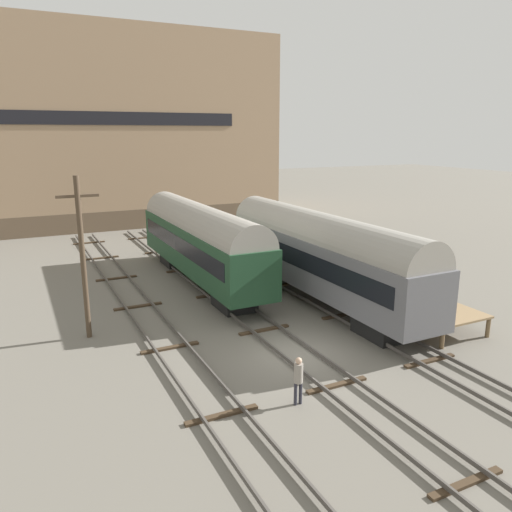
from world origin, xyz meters
TOP-DOWN VIEW (x-y plane):
  - ground_plane at (0.00, 0.00)m, footprint 200.00×200.00m
  - track_left at (-4.65, 0.00)m, footprint 2.60×60.00m
  - track_middle at (0.00, 0.00)m, footprint 2.60×60.00m
  - track_right at (4.65, 0.00)m, footprint 2.60×60.00m
  - train_car_grey at (4.65, 5.50)m, footprint 2.85×16.75m
  - train_car_green at (0.00, 11.75)m, footprint 2.84×15.88m
  - station_platform at (7.55, 3.78)m, footprint 3.17×12.30m
  - bench at (7.72, 5.34)m, footprint 1.40×0.40m
  - person_worker at (-1.96, -3.44)m, footprint 0.32×0.32m
  - utility_pole at (-7.64, 5.94)m, footprint 1.80×0.24m
  - warehouse_building at (-2.16, 38.67)m, footprint 37.24×13.97m

SIDE VIEW (x-z plane):
  - ground_plane at x=0.00m, z-range 0.00..0.00m
  - track_left at x=-4.65m, z-range 0.01..0.27m
  - track_middle at x=0.00m, z-range 0.01..0.27m
  - track_right at x=4.65m, z-range 0.01..0.27m
  - station_platform at x=7.55m, z-range 0.44..1.49m
  - person_worker at x=-1.96m, z-range 0.18..1.95m
  - bench at x=7.72m, z-range 1.08..1.99m
  - train_car_green at x=0.00m, z-range 0.35..5.35m
  - train_car_grey at x=4.65m, z-range 0.36..5.42m
  - utility_pole at x=-7.64m, z-range 0.16..7.62m
  - warehouse_building at x=-2.16m, z-range 0.00..19.15m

